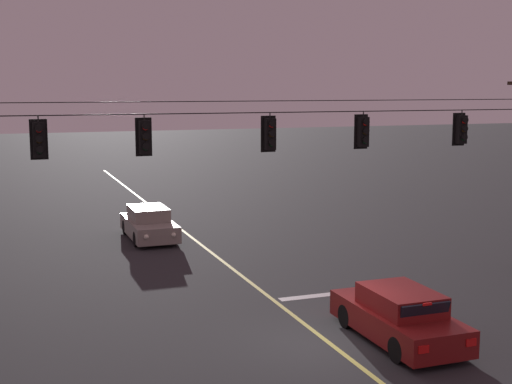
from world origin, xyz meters
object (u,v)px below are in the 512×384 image
object	(u,v)px
traffic_light_centre	(270,134)
car_waiting_near_lane	(399,316)
traffic_light_left_inner	(145,137)
car_oncoming_lead	(149,224)
traffic_light_leftmost	(39,140)
traffic_light_right_inner	(363,132)
traffic_light_rightmost	(462,129)

from	to	relation	value
traffic_light_centre	car_waiting_near_lane	bearing A→B (deg)	-71.14
traffic_light_left_inner	car_waiting_near_lane	bearing A→B (deg)	-41.51
car_oncoming_lead	traffic_light_left_inner	bearing A→B (deg)	-101.68
traffic_light_leftmost	traffic_light_right_inner	distance (m)	9.99
traffic_light_centre	traffic_light_right_inner	world-z (taller)	same
car_oncoming_lead	traffic_light_centre	bearing A→B (deg)	-78.89
traffic_light_leftmost	traffic_light_right_inner	size ratio (longest dim) A/B	1.00
traffic_light_centre	traffic_light_right_inner	distance (m)	3.21
traffic_light_centre	traffic_light_rightmost	bearing A→B (deg)	0.00
traffic_light_left_inner	car_waiting_near_lane	world-z (taller)	traffic_light_left_inner
car_oncoming_lead	car_waiting_near_lane	bearing A→B (deg)	-76.21
traffic_light_right_inner	car_waiting_near_lane	bearing A→B (deg)	-107.42
traffic_light_left_inner	traffic_light_rightmost	size ratio (longest dim) A/B	1.00
car_waiting_near_lane	car_oncoming_lead	bearing A→B (deg)	103.79
traffic_light_centre	traffic_light_right_inner	bearing A→B (deg)	0.00
traffic_light_centre	traffic_light_rightmost	size ratio (longest dim) A/B	1.00
traffic_light_rightmost	traffic_light_right_inner	bearing A→B (deg)	180.00
traffic_light_left_inner	traffic_light_centre	size ratio (longest dim) A/B	1.00
traffic_light_right_inner	car_oncoming_lead	xyz separation A→B (m)	(-5.10, 9.59, -4.45)
traffic_light_centre	car_waiting_near_lane	xyz separation A→B (m)	(1.68, -4.91, -4.45)
traffic_light_leftmost	car_waiting_near_lane	xyz separation A→B (m)	(8.45, -4.91, -4.45)
car_waiting_near_lane	car_oncoming_lead	size ratio (longest dim) A/B	0.98
traffic_light_leftmost	traffic_light_rightmost	distance (m)	13.75
traffic_light_leftmost	traffic_light_centre	world-z (taller)	same
traffic_light_leftmost	traffic_light_left_inner	distance (m)	2.91
traffic_light_leftmost	car_oncoming_lead	xyz separation A→B (m)	(4.89, 9.59, -4.45)
traffic_light_left_inner	car_oncoming_lead	bearing A→B (deg)	78.32
traffic_light_leftmost	car_oncoming_lead	bearing A→B (deg)	62.98
traffic_light_left_inner	traffic_light_rightmost	bearing A→B (deg)	0.00
traffic_light_rightmost	car_waiting_near_lane	distance (m)	8.48
traffic_light_leftmost	traffic_light_left_inner	xyz separation A→B (m)	(2.91, 0.00, 0.00)
traffic_light_rightmost	car_waiting_near_lane	size ratio (longest dim) A/B	0.28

